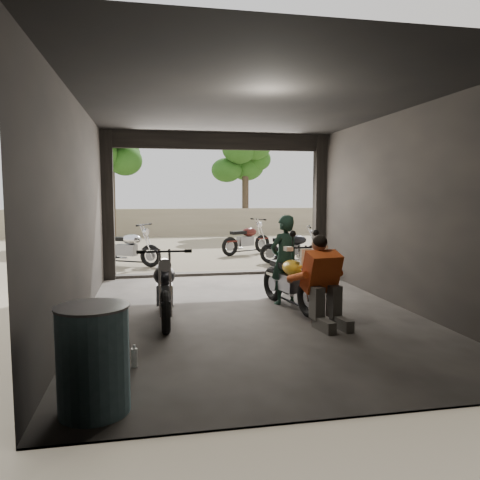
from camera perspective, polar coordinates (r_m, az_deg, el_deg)
name	(u,v)px	position (r m, az deg, el deg)	size (l,w,h in m)	color
ground	(250,314)	(7.38, 1.22, -8.98)	(80.00, 80.00, 0.00)	#7A6D56
garage	(243,230)	(7.70, 0.39, 1.28)	(7.00, 7.13, 3.20)	#2D2B28
boundary_wall	(184,222)	(21.08, -6.83, 2.20)	(18.00, 0.30, 1.20)	gray
tree_left	(110,140)	(19.65, -15.57, 11.67)	(2.20, 2.20, 5.60)	#382B1E
tree_right	(245,156)	(21.49, 0.66, 10.20)	(2.20, 2.20, 5.00)	#382B1E
main_bike	(290,276)	(7.63, 6.09, -4.34)	(0.67, 1.64, 1.09)	white
left_bike	(164,284)	(6.94, -9.22, -5.30)	(0.68, 1.65, 1.11)	black
outside_bike_a	(128,245)	(12.38, -13.48, -0.58)	(0.67, 1.63, 1.10)	black
outside_bike_b	(247,237)	(14.33, 0.80, 0.39)	(0.67, 1.62, 1.09)	#461410
outside_bike_c	(293,245)	(12.47, 6.46, -0.60)	(0.62, 1.51, 1.02)	black
rider	(284,260)	(7.87, 5.42, -2.46)	(0.55, 0.36, 1.51)	#162D24
mechanic	(326,284)	(6.64, 10.43, -5.25)	(0.63, 0.86, 1.24)	#D9531D
stool	(313,261)	(10.40, 8.91, -2.50)	(0.34, 0.34, 0.48)	black
helmet	(315,252)	(10.40, 9.10, -1.47)	(0.23, 0.25, 0.22)	white
oil_drum	(93,361)	(4.25, -17.45, -13.89)	(0.60, 0.60, 0.93)	slate
sign_post	(375,211)	(10.85, 16.15, 3.37)	(0.74, 0.08, 2.21)	black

